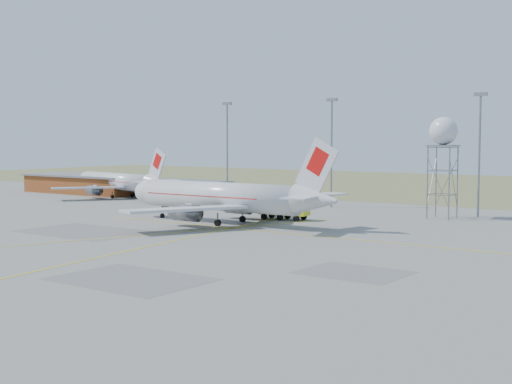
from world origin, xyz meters
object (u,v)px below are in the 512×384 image
Objects in this scene: airliner_far at (119,182)px; radar_tower at (443,162)px; airliner_main at (222,197)px; fire_truck at (285,210)px; baggage_tug at (167,205)px.

airliner_far is 1.99× the size of radar_tower.
airliner_main reaches higher than fire_truck.
fire_truck reaches higher than baggage_tug.
airliner_main is at bearing -132.98° from radar_tower.
airliner_main is 54.51m from airliner_far.
airliner_far is at bearing -26.42° from airliner_main.
radar_tower is 1.97× the size of fire_truck.
airliner_far reaches higher than baggage_tug.
radar_tower is at bearing 32.47° from fire_truck.
radar_tower reaches higher than fire_truck.
radar_tower is (24.50, 26.29, 5.20)m from airliner_main.
airliner_main is 26.61m from baggage_tug.
airliner_far is 55.78m from fire_truck.
airliner_far is 28.29m from baggage_tug.
fire_truck is (-19.49, -16.59, -7.67)m from radar_tower.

